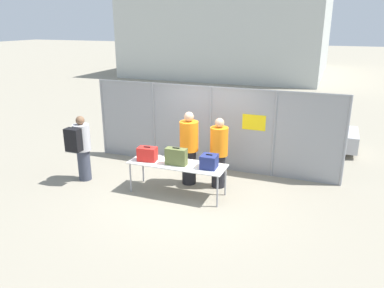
{
  "coord_description": "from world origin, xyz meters",
  "views": [
    {
      "loc": [
        2.99,
        -7.51,
        3.84
      ],
      "look_at": [
        -0.06,
        0.42,
        1.05
      ],
      "focal_mm": 35.0,
      "sensor_mm": 36.0,
      "label": 1
    }
  ],
  "objects_px": {
    "security_worker_far": "(219,152)",
    "suitcase_navy": "(209,162)",
    "suitcase_olive": "(176,157)",
    "utility_trailer": "(299,135)",
    "traveler_hooded": "(81,146)",
    "security_worker_near": "(189,147)",
    "suitcase_red": "(147,154)",
    "inspection_table": "(177,165)"
  },
  "relations": [
    {
      "from": "security_worker_far",
      "to": "suitcase_navy",
      "type": "bearing_deg",
      "value": 115.87
    },
    {
      "from": "suitcase_olive",
      "to": "utility_trailer",
      "type": "distance_m",
      "value": 5.2
    },
    {
      "from": "suitcase_olive",
      "to": "traveler_hooded",
      "type": "relative_size",
      "value": 0.3
    },
    {
      "from": "security_worker_near",
      "to": "utility_trailer",
      "type": "xyz_separation_m",
      "value": [
        2.23,
        3.94,
        -0.56
      ]
    },
    {
      "from": "suitcase_navy",
      "to": "suitcase_red",
      "type": "bearing_deg",
      "value": -177.04
    },
    {
      "from": "inspection_table",
      "to": "suitcase_olive",
      "type": "bearing_deg",
      "value": -85.1
    },
    {
      "from": "security_worker_near",
      "to": "traveler_hooded",
      "type": "bearing_deg",
      "value": 12.99
    },
    {
      "from": "suitcase_olive",
      "to": "security_worker_near",
      "type": "distance_m",
      "value": 0.72
    },
    {
      "from": "suitcase_navy",
      "to": "utility_trailer",
      "type": "xyz_separation_m",
      "value": [
        1.5,
        4.58,
        -0.52
      ]
    },
    {
      "from": "inspection_table",
      "to": "suitcase_navy",
      "type": "height_order",
      "value": "suitcase_navy"
    },
    {
      "from": "suitcase_navy",
      "to": "traveler_hooded",
      "type": "bearing_deg",
      "value": -177.27
    },
    {
      "from": "inspection_table",
      "to": "utility_trailer",
      "type": "height_order",
      "value": "inspection_table"
    },
    {
      "from": "suitcase_navy",
      "to": "security_worker_far",
      "type": "height_order",
      "value": "security_worker_far"
    },
    {
      "from": "traveler_hooded",
      "to": "security_worker_far",
      "type": "relative_size",
      "value": 0.97
    },
    {
      "from": "suitcase_navy",
      "to": "suitcase_olive",
      "type": "bearing_deg",
      "value": -174.15
    },
    {
      "from": "security_worker_near",
      "to": "utility_trailer",
      "type": "bearing_deg",
      "value": -123.81
    },
    {
      "from": "suitcase_olive",
      "to": "suitcase_navy",
      "type": "distance_m",
      "value": 0.76
    },
    {
      "from": "inspection_table",
      "to": "suitcase_red",
      "type": "xyz_separation_m",
      "value": [
        -0.73,
        -0.07,
        0.21
      ]
    },
    {
      "from": "suitcase_red",
      "to": "security_worker_near",
      "type": "relative_size",
      "value": 0.25
    },
    {
      "from": "inspection_table",
      "to": "security_worker_far",
      "type": "bearing_deg",
      "value": 42.94
    },
    {
      "from": "inspection_table",
      "to": "security_worker_near",
      "type": "relative_size",
      "value": 1.24
    },
    {
      "from": "traveler_hooded",
      "to": "utility_trailer",
      "type": "height_order",
      "value": "traveler_hooded"
    },
    {
      "from": "inspection_table",
      "to": "suitcase_navy",
      "type": "relative_size",
      "value": 6.21
    },
    {
      "from": "security_worker_far",
      "to": "utility_trailer",
      "type": "distance_m",
      "value": 4.18
    },
    {
      "from": "suitcase_olive",
      "to": "traveler_hooded",
      "type": "bearing_deg",
      "value": -178.2
    },
    {
      "from": "inspection_table",
      "to": "security_worker_near",
      "type": "bearing_deg",
      "value": 86.9
    },
    {
      "from": "suitcase_red",
      "to": "utility_trailer",
      "type": "height_order",
      "value": "suitcase_red"
    },
    {
      "from": "suitcase_red",
      "to": "suitcase_navy",
      "type": "bearing_deg",
      "value": 2.96
    },
    {
      "from": "suitcase_red",
      "to": "utility_trailer",
      "type": "distance_m",
      "value": 5.56
    },
    {
      "from": "traveler_hooded",
      "to": "security_worker_near",
      "type": "distance_m",
      "value": 2.68
    },
    {
      "from": "security_worker_near",
      "to": "utility_trailer",
      "type": "distance_m",
      "value": 4.56
    },
    {
      "from": "security_worker_near",
      "to": "security_worker_far",
      "type": "relative_size",
      "value": 1.06
    },
    {
      "from": "suitcase_red",
      "to": "suitcase_navy",
      "type": "relative_size",
      "value": 1.27
    },
    {
      "from": "suitcase_red",
      "to": "suitcase_olive",
      "type": "distance_m",
      "value": 0.73
    },
    {
      "from": "suitcase_red",
      "to": "traveler_hooded",
      "type": "distance_m",
      "value": 1.8
    },
    {
      "from": "suitcase_red",
      "to": "traveler_hooded",
      "type": "bearing_deg",
      "value": -177.45
    },
    {
      "from": "suitcase_olive",
      "to": "utility_trailer",
      "type": "xyz_separation_m",
      "value": [
        2.26,
        4.65,
        -0.56
      ]
    },
    {
      "from": "traveler_hooded",
      "to": "utility_trailer",
      "type": "relative_size",
      "value": 0.37
    },
    {
      "from": "utility_trailer",
      "to": "inspection_table",
      "type": "bearing_deg",
      "value": -116.27
    },
    {
      "from": "suitcase_olive",
      "to": "inspection_table",
      "type": "bearing_deg",
      "value": 94.9
    },
    {
      "from": "security_worker_far",
      "to": "suitcase_olive",
      "type": "bearing_deg",
      "value": 72.24
    },
    {
      "from": "traveler_hooded",
      "to": "security_worker_far",
      "type": "distance_m",
      "value": 3.4
    }
  ]
}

